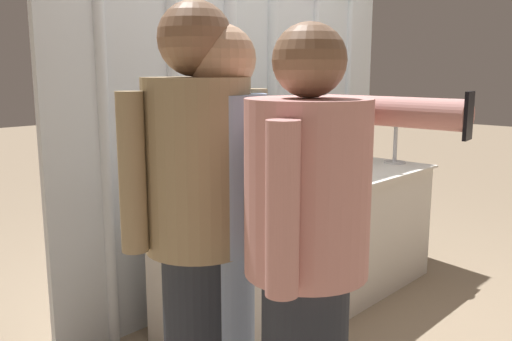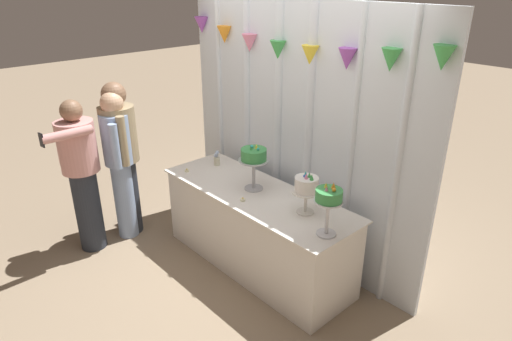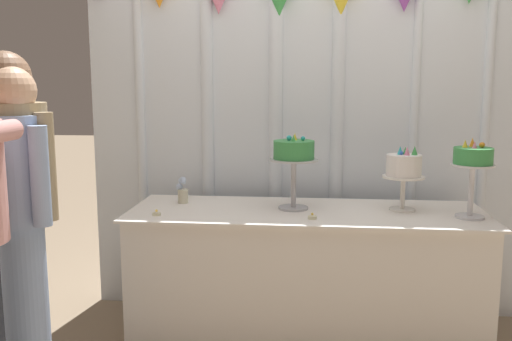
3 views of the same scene
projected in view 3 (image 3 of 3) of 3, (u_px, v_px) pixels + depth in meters
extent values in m
cube|color=silver|center=(308.00, 128.00, 3.53)|extent=(2.82, 0.04, 2.40)
cylinder|color=silver|center=(141.00, 127.00, 3.61)|extent=(0.06, 0.06, 2.40)
cylinder|color=silver|center=(208.00, 128.00, 3.57)|extent=(0.08, 0.08, 2.40)
cylinder|color=silver|center=(276.00, 128.00, 3.52)|extent=(0.09, 0.09, 2.40)
cylinder|color=silver|center=(337.00, 129.00, 3.48)|extent=(0.08, 0.08, 2.40)
cylinder|color=silver|center=(414.00, 129.00, 3.44)|extent=(0.05, 0.05, 2.40)
cylinder|color=silver|center=(485.00, 130.00, 3.40)|extent=(0.05, 0.05, 2.40)
cone|color=pink|center=(219.00, 1.00, 3.40)|extent=(0.15, 0.15, 0.17)
cone|color=green|center=(279.00, 3.00, 3.36)|extent=(0.15, 0.15, 0.17)
cone|color=yellow|center=(341.00, 2.00, 3.33)|extent=(0.15, 0.15, 0.17)
cube|color=white|center=(305.00, 278.00, 3.18)|extent=(1.94, 0.64, 0.76)
cube|color=white|center=(306.00, 212.00, 3.12)|extent=(1.99, 0.69, 0.01)
cylinder|color=#B2B2B7|center=(293.00, 208.00, 3.16)|extent=(0.17, 0.17, 0.01)
cylinder|color=#B2B2B7|center=(293.00, 184.00, 3.13)|extent=(0.03, 0.03, 0.27)
cylinder|color=#B2B2B7|center=(294.00, 160.00, 3.11)|extent=(0.27, 0.27, 0.01)
cylinder|color=#388E47|center=(294.00, 150.00, 3.10)|extent=(0.23, 0.23, 0.10)
sphere|color=#2DB2B7|center=(303.00, 138.00, 3.09)|extent=(0.03, 0.03, 0.03)
cone|color=yellow|center=(295.00, 137.00, 3.12)|extent=(0.03, 0.03, 0.04)
sphere|color=#2DB2B7|center=(289.00, 138.00, 3.10)|extent=(0.03, 0.03, 0.03)
cone|color=green|center=(293.00, 138.00, 3.06)|extent=(0.02, 0.02, 0.03)
cylinder|color=silver|center=(402.00, 209.00, 3.11)|extent=(0.14, 0.14, 0.01)
cylinder|color=silver|center=(403.00, 193.00, 3.10)|extent=(0.03, 0.03, 0.18)
cylinder|color=silver|center=(403.00, 177.00, 3.08)|extent=(0.23, 0.23, 0.01)
cylinder|color=white|center=(404.00, 165.00, 3.07)|extent=(0.19, 0.19, 0.12)
cone|color=green|center=(415.00, 151.00, 3.05)|extent=(0.03, 0.03, 0.05)
cone|color=green|center=(405.00, 150.00, 3.08)|extent=(0.03, 0.03, 0.04)
cone|color=#2DB2B7|center=(400.00, 150.00, 3.07)|extent=(0.03, 0.03, 0.05)
sphere|color=blue|center=(401.00, 153.00, 3.06)|extent=(0.02, 0.02, 0.02)
cone|color=pink|center=(407.00, 151.00, 3.04)|extent=(0.03, 0.03, 0.05)
cylinder|color=silver|center=(469.00, 217.00, 2.95)|extent=(0.15, 0.15, 0.01)
cylinder|color=silver|center=(471.00, 191.00, 2.93)|extent=(0.03, 0.03, 0.27)
cylinder|color=silver|center=(473.00, 165.00, 2.90)|extent=(0.22, 0.22, 0.01)
cylinder|color=#388E47|center=(473.00, 156.00, 2.90)|extent=(0.20, 0.20, 0.09)
sphere|color=orange|center=(482.00, 145.00, 2.88)|extent=(0.03, 0.03, 0.03)
cone|color=orange|center=(472.00, 142.00, 2.93)|extent=(0.03, 0.03, 0.05)
cone|color=yellow|center=(465.00, 143.00, 2.90)|extent=(0.03, 0.03, 0.04)
cone|color=pink|center=(475.00, 145.00, 2.86)|extent=(0.03, 0.03, 0.04)
cylinder|color=beige|center=(183.00, 196.00, 3.31)|extent=(0.06, 0.06, 0.08)
sphere|color=silver|center=(179.00, 187.00, 3.31)|extent=(0.04, 0.04, 0.04)
sphere|color=white|center=(182.00, 182.00, 3.30)|extent=(0.02, 0.02, 0.02)
sphere|color=silver|center=(183.00, 182.00, 3.28)|extent=(0.03, 0.03, 0.03)
sphere|color=silver|center=(182.00, 181.00, 3.30)|extent=(0.04, 0.04, 0.04)
sphere|color=silver|center=(183.00, 180.00, 3.30)|extent=(0.04, 0.04, 0.04)
cylinder|color=beige|center=(157.00, 214.00, 3.00)|extent=(0.05, 0.05, 0.02)
sphere|color=#F9CC4C|center=(156.00, 211.00, 3.00)|extent=(0.01, 0.01, 0.01)
cylinder|color=beige|center=(312.00, 217.00, 2.92)|extent=(0.05, 0.05, 0.02)
sphere|color=#F9CC4C|center=(312.00, 214.00, 2.92)|extent=(0.01, 0.01, 0.01)
cylinder|color=#93ADD6|center=(27.00, 308.00, 2.67)|extent=(0.29, 0.29, 0.83)
cylinder|color=#93ADD6|center=(17.00, 170.00, 2.57)|extent=(0.40, 0.40, 0.51)
sphere|color=tan|center=(12.00, 91.00, 2.51)|extent=(0.22, 0.22, 0.22)
cylinder|color=#93ADD6|center=(40.00, 176.00, 2.46)|extent=(0.08, 0.08, 0.45)
cylinder|color=#282D38|center=(21.00, 303.00, 2.74)|extent=(0.32, 0.32, 0.83)
cylinder|color=#9E8966|center=(11.00, 163.00, 2.63)|extent=(0.44, 0.44, 0.57)
sphere|color=#846047|center=(5.00, 77.00, 2.56)|extent=(0.24, 0.24, 0.24)
cylinder|color=#9E8966|center=(47.00, 167.00, 2.54)|extent=(0.08, 0.08, 0.50)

